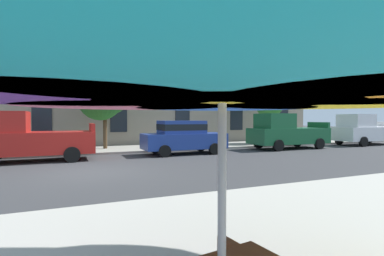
% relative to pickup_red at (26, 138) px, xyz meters
% --- Properties ---
extents(ground_plane, '(120.00, 120.00, 0.00)m').
position_rel_pickup_red_xyz_m(ground_plane, '(2.49, -3.70, -1.03)').
color(ground_plane, '#38383A').
extents(sidewalk_far, '(56.00, 3.60, 0.12)m').
position_rel_pickup_red_xyz_m(sidewalk_far, '(2.49, 3.10, -0.97)').
color(sidewalk_far, '#9E998E').
rests_on(sidewalk_far, ground).
extents(apartment_building, '(36.35, 12.08, 19.20)m').
position_rel_pickup_red_xyz_m(apartment_building, '(2.49, 11.29, 8.57)').
color(apartment_building, gray).
rests_on(apartment_building, ground).
extents(pickup_red, '(5.10, 2.12, 2.20)m').
position_rel_pickup_red_xyz_m(pickup_red, '(0.00, 0.00, 0.00)').
color(pickup_red, '#B21E19').
rests_on(pickup_red, ground).
extents(sedan_blue, '(4.40, 1.98, 1.78)m').
position_rel_pickup_red_xyz_m(sedan_blue, '(7.31, -0.00, -0.08)').
color(sedan_blue, navy).
rests_on(sedan_blue, ground).
extents(pickup_green, '(5.10, 2.12, 2.20)m').
position_rel_pickup_red_xyz_m(pickup_green, '(14.17, 0.00, 0.00)').
color(pickup_green, '#195933').
rests_on(pickup_green, ground).
extents(pickup_white_midblock, '(5.10, 2.12, 2.20)m').
position_rel_pickup_red_xyz_m(pickup_white_midblock, '(21.27, 0.00, 0.00)').
color(pickup_white_midblock, silver).
rests_on(pickup_white_midblock, ground).
extents(street_tree_middle, '(2.99, 2.83, 4.45)m').
position_rel_pickup_red_xyz_m(street_tree_middle, '(3.63, 3.26, 2.16)').
color(street_tree_middle, '#4C3823').
rests_on(street_tree_middle, ground).
extents(street_tree_right, '(2.19, 2.06, 4.25)m').
position_rel_pickup_red_xyz_m(street_tree_right, '(15.22, 2.72, 2.12)').
color(street_tree_right, '#4C3823').
rests_on(street_tree_right, ground).
extents(patio_umbrella, '(3.80, 3.53, 2.49)m').
position_rel_pickup_red_xyz_m(patio_umbrella, '(2.66, -12.70, 1.18)').
color(patio_umbrella, silver).
rests_on(patio_umbrella, ground).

